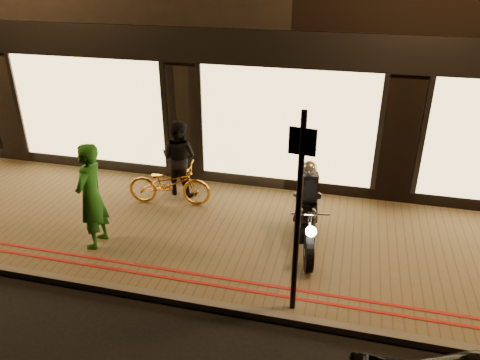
# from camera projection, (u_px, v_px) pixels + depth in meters

# --- Properties ---
(ground) EXTENTS (90.00, 90.00, 0.00)m
(ground) POSITION_uv_depth(u_px,v_px,m) (239.00, 316.00, 6.86)
(ground) COLOR black
(ground) RESTS_ON ground
(sidewalk) EXTENTS (50.00, 4.00, 0.12)m
(sidewalk) POSITION_uv_depth(u_px,v_px,m) (266.00, 240.00, 8.58)
(sidewalk) COLOR brown
(sidewalk) RESTS_ON ground
(kerb_stone) EXTENTS (50.00, 0.14, 0.12)m
(kerb_stone) POSITION_uv_depth(u_px,v_px,m) (240.00, 311.00, 6.88)
(kerb_stone) COLOR #59544C
(kerb_stone) RESTS_ON ground
(red_kerb_lines) EXTENTS (50.00, 0.26, 0.01)m
(red_kerb_lines) POSITION_uv_depth(u_px,v_px,m) (248.00, 286.00, 7.29)
(red_kerb_lines) COLOR maroon
(red_kerb_lines) RESTS_ON sidewalk
(motorcycle) EXTENTS (0.68, 1.93, 1.59)m
(motorcycle) POSITION_uv_depth(u_px,v_px,m) (307.00, 216.00, 8.05)
(motorcycle) COLOR black
(motorcycle) RESTS_ON sidewalk
(sign_post) EXTENTS (0.35, 0.09, 3.00)m
(sign_post) POSITION_uv_depth(u_px,v_px,m) (298.00, 207.00, 6.13)
(sign_post) COLOR black
(sign_post) RESTS_ON sidewalk
(bicycle_gold) EXTENTS (1.76, 0.82, 0.89)m
(bicycle_gold) POSITION_uv_depth(u_px,v_px,m) (169.00, 184.00, 9.54)
(bicycle_gold) COLOR gold
(bicycle_gold) RESTS_ON sidewalk
(person_green) EXTENTS (0.47, 0.71, 1.91)m
(person_green) POSITION_uv_depth(u_px,v_px,m) (91.00, 196.00, 7.96)
(person_green) COLOR #1E651B
(person_green) RESTS_ON sidewalk
(person_dark) EXTENTS (0.89, 0.75, 1.63)m
(person_dark) POSITION_uv_depth(u_px,v_px,m) (179.00, 158.00, 9.82)
(person_dark) COLOR black
(person_dark) RESTS_ON sidewalk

